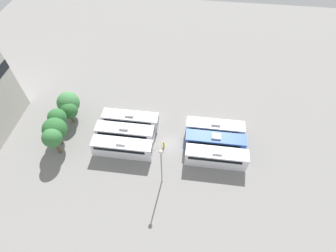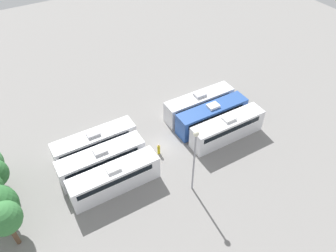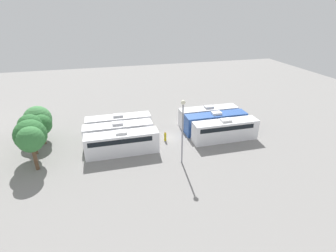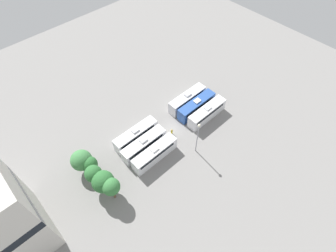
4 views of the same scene
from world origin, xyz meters
name	(u,v)px [view 4 (image 4 of 4)]	position (x,y,z in m)	size (l,w,h in m)	color
ground_plane	(172,129)	(0.00, 0.00, 0.00)	(114.33, 114.33, 0.00)	gray
bus_0	(207,112)	(-3.07, -8.30, 1.81)	(2.53, 10.61, 3.64)	white
bus_1	(196,106)	(0.09, -8.07, 1.81)	(2.53, 10.61, 3.64)	#2D56A8
bus_2	(187,99)	(3.09, -7.96, 1.81)	(2.53, 10.61, 3.64)	silver
bus_3	(155,153)	(-3.19, 8.08, 1.81)	(2.53, 10.61, 3.64)	white
bus_4	(144,145)	(0.04, 8.33, 1.81)	(2.53, 10.61, 3.64)	silver
bus_5	(136,135)	(3.20, 7.99, 1.81)	(2.53, 10.61, 3.64)	silver
worker_person	(172,132)	(-0.96, 1.03, 0.74)	(0.36, 0.36, 1.61)	gold
light_pole	(198,134)	(-7.81, 0.39, 6.08)	(0.60, 0.60, 9.17)	gray
tree_0	(111,187)	(-4.51, 19.48, 4.45)	(3.34, 3.34, 6.18)	brown
tree_1	(103,182)	(-2.52, 19.94, 4.19)	(4.23, 4.23, 6.32)	brown
tree_2	(93,174)	(-0.12, 20.38, 4.47)	(3.30, 3.30, 6.19)	brown
tree_3	(89,164)	(2.89, 19.67, 3.24)	(3.25, 3.25, 4.90)	brown
tree_4	(81,160)	(4.57, 20.36, 3.53)	(4.27, 4.27, 5.67)	brown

